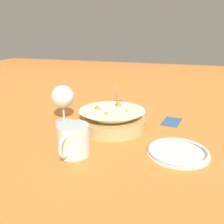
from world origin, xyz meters
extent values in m
plane|color=orange|center=(0.00, 0.00, 0.00)|extent=(4.00, 4.00, 0.00)
cylinder|color=tan|center=(-0.03, -0.01, 0.02)|extent=(0.24, 0.24, 0.04)
cone|color=#EDE5C6|center=(-0.03, -0.01, 0.04)|extent=(0.24, 0.24, 0.07)
cylinder|color=#3D842D|center=(-0.03, -0.01, 0.02)|extent=(0.18, 0.18, 0.01)
pyramid|color=#B77A38|center=(0.02, -0.02, 0.06)|extent=(0.09, 0.08, 0.05)
pyramid|color=#B77A38|center=(-0.03, 0.04, 0.05)|extent=(0.07, 0.07, 0.05)
pyramid|color=#B77A38|center=(-0.08, -0.01, 0.06)|extent=(0.06, 0.07, 0.07)
pyramid|color=#B77A38|center=(-0.03, -0.07, 0.06)|extent=(0.07, 0.08, 0.06)
cylinder|color=#B7B7BC|center=(-0.24, -0.05, 0.02)|extent=(0.07, 0.07, 0.04)
cylinder|color=red|center=(-0.24, -0.05, 0.03)|extent=(0.06, 0.06, 0.03)
cylinder|color=#B7B7BC|center=(-0.23, -0.05, 0.06)|extent=(0.06, 0.01, 0.10)
cylinder|color=silver|center=(-0.04, -0.22, 0.00)|extent=(0.07, 0.07, 0.00)
cylinder|color=silver|center=(-0.04, -0.22, 0.03)|extent=(0.01, 0.01, 0.06)
sphere|color=silver|center=(-0.04, -0.22, 0.10)|extent=(0.09, 0.09, 0.09)
sphere|color=#DBD17A|center=(-0.04, -0.22, 0.09)|extent=(0.06, 0.06, 0.06)
cylinder|color=silver|center=(0.19, -0.06, 0.05)|extent=(0.09, 0.09, 0.09)
cylinder|color=orange|center=(0.19, -0.06, 0.03)|extent=(0.08, 0.08, 0.07)
torus|color=silver|center=(0.24, -0.06, 0.05)|extent=(0.06, 0.01, 0.06)
cylinder|color=white|center=(0.10, 0.23, 0.00)|extent=(0.18, 0.18, 0.01)
torus|color=white|center=(0.10, 0.23, 0.01)|extent=(0.17, 0.17, 0.01)
cube|color=#38608E|center=(-0.16, 0.19, 0.00)|extent=(0.11, 0.08, 0.01)
camera|label=1|loc=(0.78, 0.25, 0.34)|focal=40.00mm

